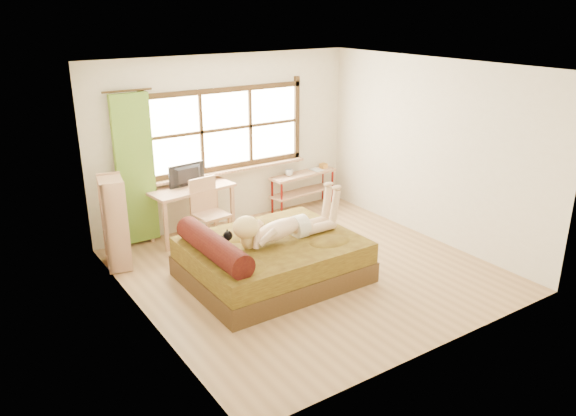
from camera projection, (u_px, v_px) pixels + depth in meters
floor at (307, 270)px, 7.63m from camera, size 4.50×4.50×0.00m
ceiling at (310, 66)px, 6.70m from camera, size 4.50×4.50×0.00m
wall_back at (226, 141)px, 8.92m from camera, size 4.50×0.00×4.50m
wall_front at (445, 230)px, 5.41m from camera, size 4.50×0.00×4.50m
wall_left at (138, 208)px, 5.99m from camera, size 0.00×4.50×4.50m
wall_right at (431, 151)px, 8.34m from camera, size 0.00×4.50×4.50m
window at (227, 132)px, 8.85m from camera, size 2.80×0.16×1.46m
curtain at (135, 170)px, 8.09m from camera, size 0.55×0.10×2.20m
bed at (269, 259)px, 7.27m from camera, size 2.17×1.75×0.82m
woman at (284, 216)px, 7.14m from camera, size 1.52×0.44×0.65m
kitten at (218, 241)px, 6.87m from camera, size 0.33×0.13×0.26m
desk at (191, 194)px, 8.50m from camera, size 1.34×0.74×0.80m
monitor at (189, 176)px, 8.45m from camera, size 0.60×0.15×0.34m
chair at (207, 208)px, 8.32m from camera, size 0.50×0.50×1.00m
pipe_shelf at (304, 182)px, 9.81m from camera, size 1.31×0.45×0.73m
cup at (289, 173)px, 9.57m from camera, size 0.15×0.15×0.11m
book at (312, 171)px, 9.85m from camera, size 0.19×0.25×0.02m
bookshelf at (115, 222)px, 7.55m from camera, size 0.41×0.60×1.25m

